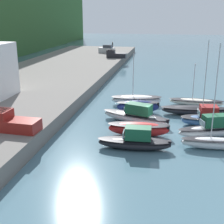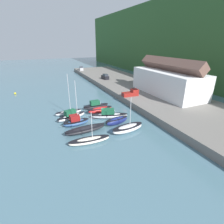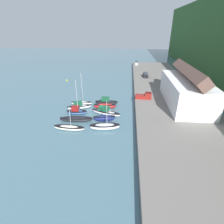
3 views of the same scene
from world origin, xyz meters
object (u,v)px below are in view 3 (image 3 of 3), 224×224
object	(u,v)px
moored_boat_9	(69,128)
moored_boat_1	(105,106)
moored_boat_0	(106,102)
moored_boat_5	(82,103)
moored_boat_6	(79,106)
parked_car_0	(137,63)
moored_boat_8	(76,119)
parked_car_1	(145,75)
mooring_buoy_0	(67,80)
moored_boat_2	(106,112)
pickup_truck_1	(145,96)
moored_boat_4	(105,126)
moored_boat_7	(77,111)
moored_boat_3	(104,118)

from	to	relation	value
moored_boat_9	moored_boat_1	bearing A→B (deg)	155.13
moored_boat_0	moored_boat_5	xyz separation A→B (m)	(1.42, -7.39, -0.16)
moored_boat_0	moored_boat_5	bearing A→B (deg)	-81.53
moored_boat_1	moored_boat_0	bearing A→B (deg)	176.41
moored_boat_6	parked_car_0	size ratio (longest dim) A/B	1.63
moored_boat_0	moored_boat_8	distance (m)	13.15
moored_boat_5	parked_car_0	distance (m)	59.96
parked_car_1	mooring_buoy_0	bearing A→B (deg)	-178.20
moored_boat_2	moored_boat_8	distance (m)	8.10
moored_boat_0	pickup_truck_1	xyz separation A→B (m)	(-1.50, 11.62, 1.68)
moored_boat_8	moored_boat_5	bearing A→B (deg)	-178.09
moored_boat_0	mooring_buoy_0	size ratio (longest dim) A/B	10.55
moored_boat_2	mooring_buoy_0	size ratio (longest dim) A/B	12.89
moored_boat_6	mooring_buoy_0	distance (m)	30.81
moored_boat_6	moored_boat_4	bearing A→B (deg)	20.84
moored_boat_0	moored_boat_7	distance (m)	10.56
parked_car_1	pickup_truck_1	world-z (taller)	parked_car_1
moored_boat_9	parked_car_1	xyz separation A→B (m)	(-43.08, 20.34, 2.04)
moored_boat_0	moored_boat_8	xyz separation A→B (m)	(11.63, -6.13, -0.20)
pickup_truck_1	moored_boat_7	bearing A→B (deg)	-60.52
moored_boat_7	moored_boat_3	bearing A→B (deg)	63.36
moored_boat_5	moored_boat_7	world-z (taller)	moored_boat_5
moored_boat_2	moored_boat_3	size ratio (longest dim) A/B	1.51
moored_boat_6	moored_boat_9	xyz separation A→B (m)	(11.30, 0.73, -0.31)
moored_boat_1	parked_car_1	xyz separation A→B (m)	(-30.68, 13.72, 1.79)
moored_boat_6	pickup_truck_1	distance (m)	19.94
parked_car_1	pickup_truck_1	bearing A→B (deg)	-99.31
moored_boat_4	parked_car_0	distance (m)	71.05
moored_boat_2	moored_boat_7	distance (m)	7.85
moored_boat_1	moored_boat_7	world-z (taller)	moored_boat_7
moored_boat_1	moored_boat_8	size ratio (longest dim) A/B	0.78
moored_boat_4	moored_boat_8	distance (m)	8.24
moored_boat_2	pickup_truck_1	world-z (taller)	pickup_truck_1
moored_boat_1	moored_boat_5	world-z (taller)	moored_boat_5
moored_boat_2	moored_boat_8	bearing A→B (deg)	-38.66
moored_boat_7	parked_car_0	distance (m)	65.98
moored_boat_7	moored_boat_2	bearing A→B (deg)	88.89
moored_boat_8	moored_boat_9	xyz separation A→B (m)	(4.10, -0.48, -0.06)
moored_boat_1	moored_boat_7	size ratio (longest dim) A/B	0.69
moored_boat_4	moored_boat_7	distance (m)	11.07
moored_boat_7	mooring_buoy_0	size ratio (longest dim) A/B	14.22
moored_boat_1	moored_boat_9	bearing A→B (deg)	-31.66
moored_boat_4	moored_boat_6	distance (m)	13.59
moored_boat_1	moored_boat_8	world-z (taller)	moored_boat_1
moored_boat_2	moored_boat_7	xyz separation A→B (m)	(0.48, -7.84, 0.03)
pickup_truck_1	moored_boat_9	bearing A→B (deg)	-43.53
parked_car_0	mooring_buoy_0	size ratio (longest dim) A/B	6.62
moored_boat_4	parked_car_0	world-z (taller)	moored_boat_4
moored_boat_8	mooring_buoy_0	bearing A→B (deg)	-163.00
moored_boat_1	moored_boat_4	xyz separation A→B (m)	(11.42, 1.50, -0.05)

